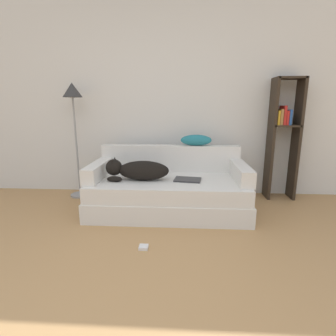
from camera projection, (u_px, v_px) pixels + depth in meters
wall_back at (156, 96)px, 3.58m from camera, size 6.95×0.06×2.70m
couch at (168, 195)px, 3.09m from camera, size 1.80×0.93×0.39m
couch_backrest at (170, 158)px, 3.39m from camera, size 1.76×0.15×0.33m
couch_arm_left at (98, 170)px, 3.07m from camera, size 0.15×0.74×0.18m
couch_arm_right at (241, 172)px, 2.97m from camera, size 0.15×0.74×0.18m
dog at (137, 170)px, 2.97m from camera, size 0.72×0.24×0.26m
laptop at (188, 180)px, 2.97m from camera, size 0.32×0.25×0.02m
throw_pillow at (196, 140)px, 3.32m from camera, size 0.39×0.15×0.14m
bookshelf at (284, 133)px, 3.41m from camera, size 0.36×0.26×1.57m
floor_lamp at (73, 107)px, 3.39m from camera, size 0.26×0.26×1.51m
power_adapter at (144, 247)px, 2.29m from camera, size 0.08×0.08×0.03m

